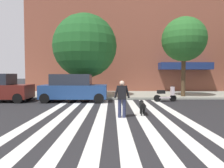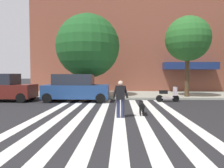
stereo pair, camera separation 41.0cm
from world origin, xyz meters
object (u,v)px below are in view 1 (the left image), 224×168
Objects in this scene: street_tree_middle at (184,40)px; pedestrian_dog_walker at (122,97)px; parked_car_behind_first at (73,88)px; dog_on_leash at (142,105)px; street_tree_nearest at (85,46)px; parked_scooter at (165,95)px.

street_tree_middle reaches higher than pedestrian_dog_walker.
parked_car_behind_first is 9.45m from street_tree_middle.
dog_on_leash is at bearing 34.24° from pedestrian_dog_walker.
street_tree_nearest reaches higher than pedestrian_dog_walker.
parked_scooter is 7.33m from street_tree_nearest.
dog_on_leash is (-2.29, -4.61, -0.03)m from parked_scooter.
parked_scooter is 1.00× the size of pedestrian_dog_walker.
dog_on_leash is (3.62, -6.89, -3.73)m from street_tree_nearest.
street_tree_nearest is 1.05× the size of street_tree_middle.
parked_car_behind_first is 0.69× the size of street_tree_nearest.
street_tree_middle is at bearing -1.10° from street_tree_nearest.
street_tree_nearest reaches higher than parked_scooter.
street_tree_middle is at bearing 54.59° from pedestrian_dog_walker.
parked_scooter is 5.11m from street_tree_middle.
pedestrian_dog_walker is at bearing -145.76° from dog_on_leash.
parked_car_behind_first is 4.00m from street_tree_nearest.
parked_scooter reaches higher than dog_on_leash.
pedestrian_dog_walker is (-3.29, -5.30, 0.45)m from parked_scooter.
street_tree_middle is at bearing 47.00° from parked_scooter.
street_tree_middle is (8.42, 2.14, 3.73)m from parked_car_behind_first.
pedestrian_dog_walker is 1.31m from dog_on_leash.
pedestrian_dog_walker is at bearing -59.29° from parked_car_behind_first.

